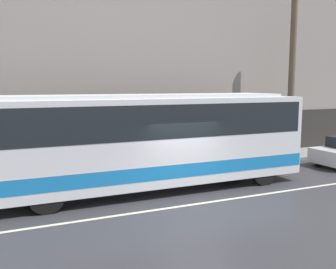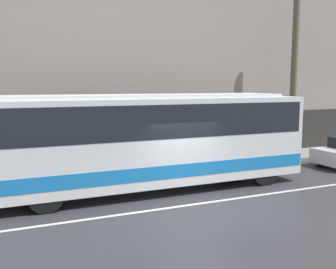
{
  "view_description": "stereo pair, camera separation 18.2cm",
  "coord_description": "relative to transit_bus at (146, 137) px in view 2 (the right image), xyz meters",
  "views": [
    {
      "loc": [
        -5.48,
        -10.05,
        3.73
      ],
      "look_at": [
        -0.04,
        2.12,
        1.97
      ],
      "focal_mm": 40.0,
      "sensor_mm": 36.0,
      "label": 1
    },
    {
      "loc": [
        -5.32,
        -10.12,
        3.73
      ],
      "look_at": [
        -0.04,
        2.12,
        1.97
      ],
      "focal_mm": 40.0,
      "sensor_mm": 36.0,
      "label": 2
    }
  ],
  "objects": [
    {
      "name": "pedestrian_waiting",
      "position": [
        0.37,
        2.59,
        -1.06
      ],
      "size": [
        0.36,
        0.36,
        1.58
      ],
      "color": "#1E5933",
      "rests_on": "sidewalk"
    },
    {
      "name": "utility_pole_near",
      "position": [
        8.76,
        2.55,
        2.19
      ],
      "size": [
        0.32,
        0.32,
        7.95
      ],
      "color": "brown",
      "rests_on": "sidewalk"
    },
    {
      "name": "sidewalk",
      "position": [
        0.89,
        3.05,
        -1.85
      ],
      "size": [
        60.0,
        2.32,
        0.13
      ],
      "color": "gray",
      "rests_on": "ground_plane"
    },
    {
      "name": "ground_plane",
      "position": [
        0.89,
        -2.12,
        -1.92
      ],
      "size": [
        60.0,
        60.0,
        0.0
      ],
      "primitive_type": "plane",
      "color": "#333338"
    },
    {
      "name": "building_facade",
      "position": [
        0.89,
        4.35,
        2.57
      ],
      "size": [
        60.0,
        0.35,
        9.32
      ],
      "color": "gray",
      "rests_on": "ground_plane"
    },
    {
      "name": "lane_stripe",
      "position": [
        0.89,
        -2.12,
        -1.91
      ],
      "size": [
        54.0,
        0.14,
        0.01
      ],
      "color": "beige",
      "rests_on": "ground_plane"
    },
    {
      "name": "transit_bus",
      "position": [
        0.0,
        0.0,
        0.0
      ],
      "size": [
        11.84,
        2.5,
        3.41
      ],
      "color": "silver",
      "rests_on": "ground_plane"
    }
  ]
}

